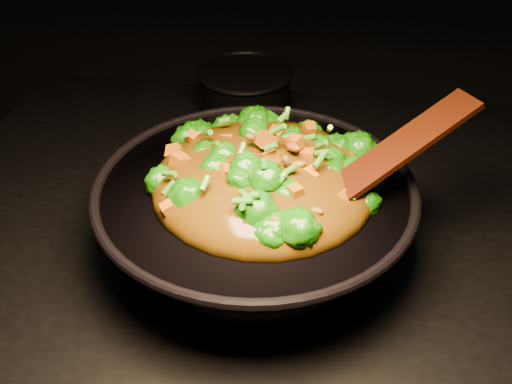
# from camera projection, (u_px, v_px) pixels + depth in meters

# --- Properties ---
(stovetop) EXTENTS (1.20, 0.90, 0.90)m
(stovetop) POSITION_uv_depth(u_px,v_px,m) (264.00, 374.00, 1.38)
(stovetop) COLOR black
(stovetop) RESTS_ON ground
(wok) EXTENTS (0.60, 0.60, 0.13)m
(wok) POSITION_uv_depth(u_px,v_px,m) (255.00, 222.00, 0.99)
(wok) COLOR black
(wok) RESTS_ON stovetop
(stir_fry) EXTENTS (0.43, 0.43, 0.11)m
(stir_fry) POSITION_uv_depth(u_px,v_px,m) (263.00, 155.00, 0.92)
(stir_fry) COLOR #1C7D08
(stir_fry) RESTS_ON wok
(spatula) EXTENTS (0.29, 0.24, 0.14)m
(spatula) POSITION_uv_depth(u_px,v_px,m) (375.00, 165.00, 0.89)
(spatula) COLOR #3B1305
(spatula) RESTS_ON wok
(back_pot) EXTENTS (0.21, 0.21, 0.11)m
(back_pot) POSITION_uv_depth(u_px,v_px,m) (245.00, 94.00, 1.35)
(back_pot) COLOR black
(back_pot) RESTS_ON stovetop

